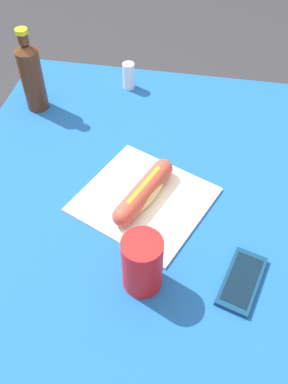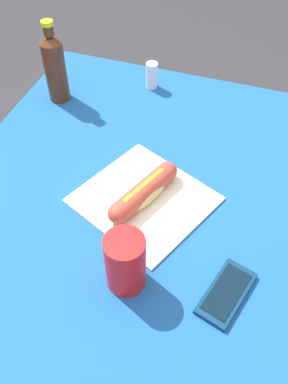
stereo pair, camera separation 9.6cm
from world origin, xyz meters
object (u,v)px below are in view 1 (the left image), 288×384
Objects in this scene: drinking_cup at (142,264)px; salt_shaker at (129,76)px; cell_phone at (242,281)px; soda_bottle at (32,75)px; hot_dog at (144,192)px.

drinking_cup is 1.67× the size of salt_shaker.
cell_phone is 1.15× the size of drinking_cup.
cell_phone is at bearing -128.66° from soda_bottle.
hot_dog is 0.48m from soda_bottle.
soda_bottle is at bearing 50.71° from hot_dog.
salt_shaker is at bearing 29.93° from cell_phone.
hot_dog is at bearing 52.36° from cell_phone.
soda_bottle is 1.76× the size of drinking_cup.
hot_dog is 0.22m from drinking_cup.
cell_phone is 0.65× the size of soda_bottle.
salt_shaker is (0.44, 0.13, 0.01)m from hot_dog.
cell_phone is at bearing -80.39° from drinking_cup.
drinking_cup is 0.68m from salt_shaker.
hot_dog is 0.87× the size of soda_bottle.
soda_bottle is (0.30, 0.37, 0.07)m from hot_dog.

